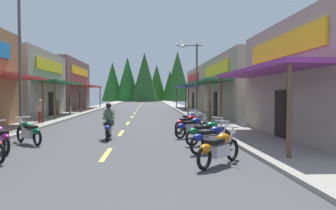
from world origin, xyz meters
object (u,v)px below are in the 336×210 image
motorcycle_parked_right_2 (207,132)px  pedestrian_by_shop (209,108)px  streetlamp_right (193,70)px  motorcycle_parked_right_5 (189,120)px  motorcycle_parked_right_4 (188,123)px  pedestrian_browsing (56,105)px  motorcycle_parked_right_0 (219,148)px  motorcycle_parked_right_1 (212,138)px  pedestrian_strolling (70,105)px  streetlamp_left (25,43)px  motorcycle_parked_left_3 (29,131)px  rider_cruising_lead (109,124)px  pedestrian_waiting (41,110)px  motorcycle_parked_left_2 (0,137)px  motorcycle_parked_right_3 (192,127)px

motorcycle_parked_right_2 → pedestrian_by_shop: size_ratio=1.11×
streetlamp_right → motorcycle_parked_right_5: size_ratio=3.18×
motorcycle_parked_right_4 → pedestrian_by_shop: 5.99m
pedestrian_by_shop → streetlamp_right: bearing=-50.3°
motorcycle_parked_right_4 → pedestrian_browsing: size_ratio=0.92×
streetlamp_right → pedestrian_by_shop: bearing=-73.3°
pedestrian_by_shop → motorcycle_parked_right_5: bearing=86.2°
motorcycle_parked_right_0 → pedestrian_browsing: bearing=69.3°
motorcycle_parked_right_1 → pedestrian_strolling: 20.20m
streetlamp_left → pedestrian_by_shop: streetlamp_left is taller
streetlamp_right → motorcycle_parked_left_3: (-7.98, -11.56, -3.26)m
streetlamp_right → motorcycle_parked_left_3: 14.42m
motorcycle_parked_right_2 → motorcycle_parked_right_1: bearing=-125.4°
rider_cruising_lead → pedestrian_waiting: pedestrian_waiting is taller
streetlamp_left → motorcycle_parked_right_2: bearing=-27.2°
motorcycle_parked_left_2 → pedestrian_by_shop: pedestrian_by_shop is taller
rider_cruising_lead → pedestrian_browsing: size_ratio=1.24×
motorcycle_parked_right_5 → pedestrian_waiting: (-9.23, 3.41, 0.42)m
streetlamp_right → motorcycle_parked_left_3: bearing=-124.6°
motorcycle_parked_right_0 → motorcycle_parked_left_2: same height
motorcycle_parked_left_2 → pedestrian_strolling: (-1.82, 17.63, 0.52)m
motorcycle_parked_right_0 → motorcycle_parked_right_4: size_ratio=1.04×
pedestrian_browsing → motorcycle_parked_left_3: bearing=-18.3°
motorcycle_parked_right_4 → rider_cruising_lead: (-3.71, -2.13, 0.17)m
streetlamp_right → pedestrian_waiting: (-10.31, -2.89, -2.84)m
motorcycle_parked_right_3 → rider_cruising_lead: (-3.67, -0.30, 0.17)m
motorcycle_parked_right_0 → rider_cruising_lead: (-3.62, 5.44, 0.17)m
motorcycle_parked_right_1 → motorcycle_parked_left_2: bearing=137.7°
pedestrian_by_shop → pedestrian_waiting: bearing=24.4°
motorcycle_parked_right_1 → motorcycle_parked_left_2: 7.11m
motorcycle_parked_left_2 → motorcycle_parked_right_3: bearing=-102.0°
motorcycle_parked_right_4 → pedestrian_strolling: size_ratio=0.92×
motorcycle_parked_right_5 → motorcycle_parked_left_3: bearing=163.2°
streetlamp_right → motorcycle_parked_right_2: streetlamp_right is taller
motorcycle_parked_left_2 → pedestrian_browsing: (-2.71, 16.57, 0.52)m
motorcycle_parked_right_3 → rider_cruising_lead: rider_cruising_lead is taller
motorcycle_parked_right_1 → motorcycle_parked_right_2: (0.13, 1.61, 0.00)m
rider_cruising_lead → pedestrian_waiting: bearing=33.2°
pedestrian_strolling → streetlamp_left: bearing=59.0°
motorcycle_parked_right_2 → motorcycle_parked_right_4: 3.93m
motorcycle_parked_right_0 → pedestrian_browsing: size_ratio=0.95×
motorcycle_parked_right_1 → streetlamp_right: bearing=46.6°
motorcycle_parked_right_3 → motorcycle_parked_right_4: bearing=51.9°
pedestrian_by_shop → pedestrian_waiting: size_ratio=1.08×
motorcycle_parked_right_0 → rider_cruising_lead: bearing=76.3°
motorcycle_parked_right_2 → motorcycle_parked_right_3: same height
motorcycle_parked_right_1 → motorcycle_parked_left_3: bearing=123.9°
pedestrian_waiting → motorcycle_parked_right_1: bearing=-156.8°
streetlamp_right → pedestrian_browsing: streetlamp_right is taller
motorcycle_parked_left_3 → pedestrian_browsing: 15.22m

